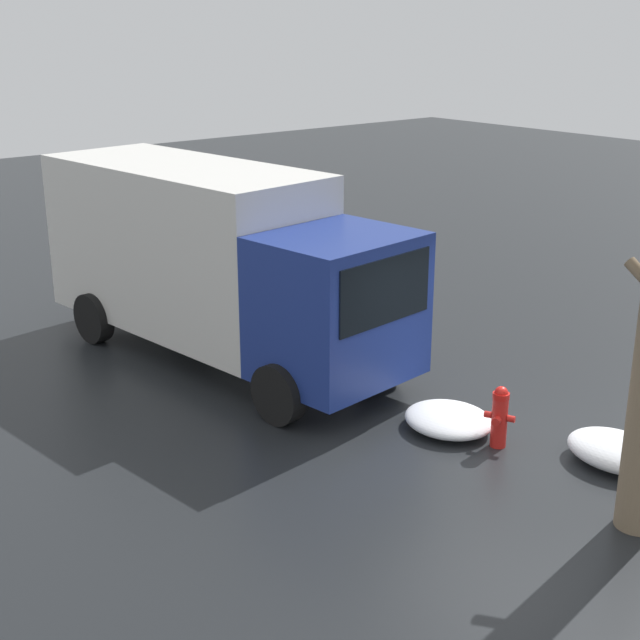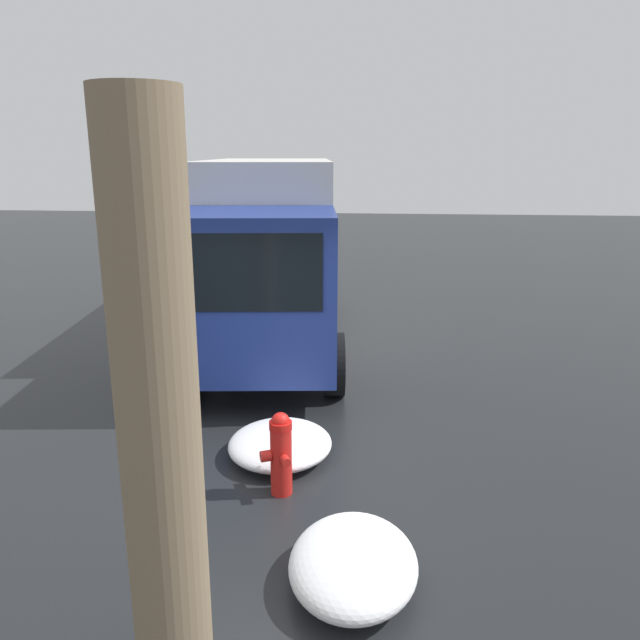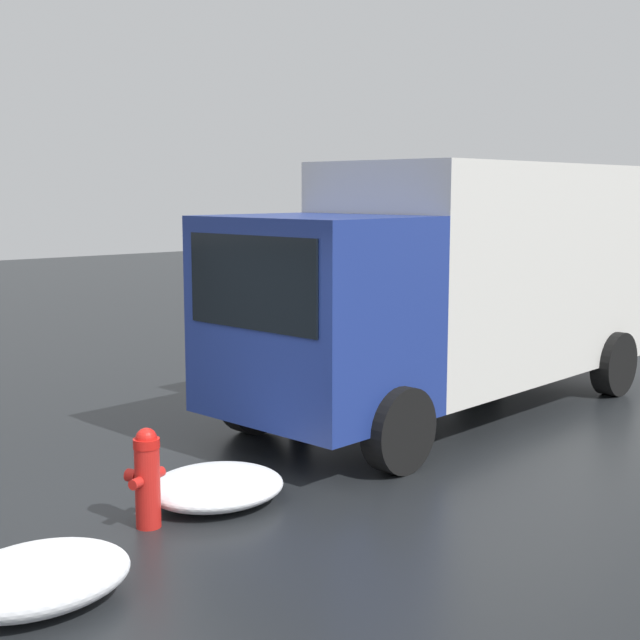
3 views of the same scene
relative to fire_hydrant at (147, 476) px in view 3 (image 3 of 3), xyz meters
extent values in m
plane|color=black|center=(0.00, 0.00, -0.45)|extent=(60.00, 60.00, 0.00)
cylinder|color=red|center=(0.00, 0.00, -0.10)|extent=(0.22, 0.22, 0.70)
cylinder|color=red|center=(0.00, 0.00, 0.29)|extent=(0.23, 0.23, 0.08)
sphere|color=red|center=(0.00, 0.00, 0.33)|extent=(0.18, 0.18, 0.18)
cylinder|color=red|center=(-0.06, 0.14, -0.01)|extent=(0.14, 0.14, 0.11)
cylinder|color=red|center=(-0.14, -0.07, -0.01)|extent=(0.13, 0.12, 0.09)
cylinder|color=red|center=(0.15, 0.06, -0.01)|extent=(0.13, 0.12, 0.09)
cube|color=navy|center=(2.50, 0.75, 1.07)|extent=(2.04, 2.38, 2.15)
cube|color=black|center=(1.58, 0.65, 1.50)|extent=(0.23, 1.84, 0.94)
cube|color=silver|center=(6.06, 1.13, 1.38)|extent=(5.55, 2.76, 2.75)
cylinder|color=black|center=(2.71, -0.33, 0.00)|extent=(0.92, 0.37, 0.90)
cylinder|color=black|center=(2.47, 1.85, 0.00)|extent=(0.92, 0.37, 0.90)
cylinder|color=black|center=(7.51, 0.18, 0.00)|extent=(0.92, 0.37, 0.90)
cylinder|color=black|center=(7.28, 2.37, 0.00)|extent=(0.92, 0.37, 0.90)
cylinder|color=#23232D|center=(3.06, 1.70, -0.03)|extent=(0.26, 0.26, 0.84)
cylinder|color=#234C8C|center=(3.06, 1.70, 0.75)|extent=(0.39, 0.39, 0.70)
sphere|color=tan|center=(3.06, 1.70, 1.21)|extent=(0.23, 0.23, 0.23)
ellipsoid|color=white|center=(0.78, 0.13, -0.30)|extent=(1.30, 1.17, 0.30)
ellipsoid|color=white|center=(-1.31, -0.78, -0.26)|extent=(1.34, 1.02, 0.38)
camera|label=1|loc=(-6.89, 8.78, 5.07)|focal=50.00mm
camera|label=2|loc=(-5.58, -0.93, 2.89)|focal=35.00mm
camera|label=3|loc=(-3.60, -6.53, 2.41)|focal=50.00mm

